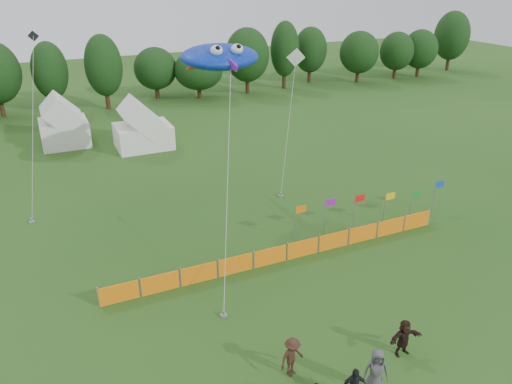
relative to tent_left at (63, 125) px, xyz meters
name	(u,v)px	position (x,y,z in m)	size (l,w,h in m)	color
ground	(317,365)	(6.53, -32.98, -1.83)	(160.00, 160.00, 0.00)	#234C16
treeline	(126,68)	(8.14, 11.95, 2.35)	(104.57, 8.78, 8.36)	#382314
tent_left	(63,125)	(0.00, 0.00, 0.00)	(4.11, 4.11, 3.62)	white
tent_right	(143,129)	(6.24, -3.70, -0.12)	(4.78, 3.83, 3.38)	white
barrier_fence	(287,252)	(9.04, -25.47, -1.33)	(19.90, 0.06, 1.00)	orange
flag_row	(371,204)	(15.63, -23.93, -0.43)	(10.73, 0.67, 2.18)	gray
spectator_c	(292,357)	(5.34, -32.97, -0.97)	(1.11, 0.64, 1.72)	#382116
spectator_e	(376,371)	(7.79, -35.00, -0.87)	(0.94, 0.61, 1.92)	#444448
spectator_f	(404,338)	(10.05, -33.86, -1.00)	(1.54, 0.49, 1.66)	black
stingray_kite	(219,56)	(8.88, -16.21, 7.75)	(7.84, 19.08, 10.56)	#0E35D3
small_kite_white	(292,91)	(14.56, -15.47, 4.85)	(3.50, 3.65, 9.51)	white
small_kite_dark	(33,120)	(-2.33, -11.50, 3.77)	(2.64, 6.76, 10.82)	black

